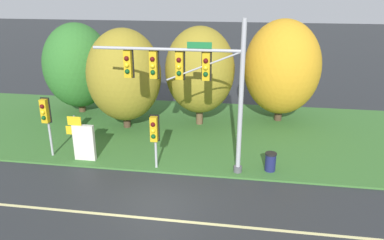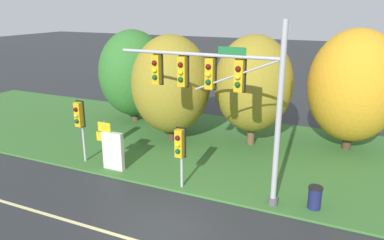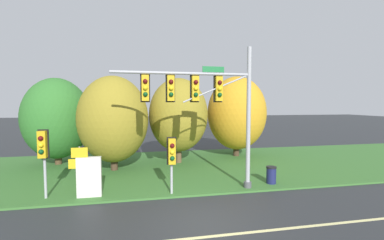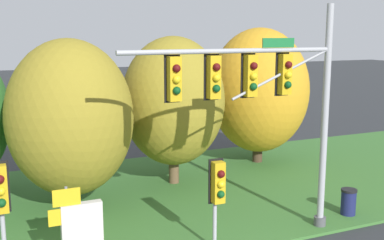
% 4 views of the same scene
% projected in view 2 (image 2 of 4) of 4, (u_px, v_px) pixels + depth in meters
% --- Properties ---
extents(ground_plane, '(160.00, 160.00, 0.00)m').
position_uv_depth(ground_plane, '(167.00, 227.00, 13.76)').
color(ground_plane, '#282B2D').
extents(grass_verge, '(48.00, 11.50, 0.10)m').
position_uv_depth(grass_verge, '(237.00, 150.00, 20.91)').
color(grass_verge, '#386B2D').
rests_on(grass_verge, ground).
extents(traffic_signal_mast, '(7.02, 0.49, 7.25)m').
position_uv_depth(traffic_signal_mast, '(222.00, 88.00, 14.66)').
color(traffic_signal_mast, '#9EA0A5').
rests_on(traffic_signal_mast, grass_verge).
extents(pedestrian_signal_near_kerb, '(0.46, 0.55, 3.22)m').
position_uv_depth(pedestrian_signal_near_kerb, '(79.00, 118.00, 18.50)').
color(pedestrian_signal_near_kerb, '#9EA0A5').
rests_on(pedestrian_signal_near_kerb, grass_verge).
extents(pedestrian_signal_further_along, '(0.46, 0.55, 2.79)m').
position_uv_depth(pedestrian_signal_further_along, '(180.00, 146.00, 15.86)').
color(pedestrian_signal_further_along, '#9EA0A5').
rests_on(pedestrian_signal_further_along, grass_verge).
extents(route_sign_post, '(0.98, 0.08, 2.41)m').
position_uv_depth(route_sign_post, '(105.00, 138.00, 18.01)').
color(route_sign_post, slate).
rests_on(route_sign_post, grass_verge).
extents(tree_nearest_road, '(4.62, 4.62, 6.20)m').
position_uv_depth(tree_nearest_road, '(133.00, 73.00, 25.18)').
color(tree_nearest_road, '#4C3823').
rests_on(tree_nearest_road, grass_verge).
extents(tree_left_of_mast, '(4.51, 4.51, 6.19)m').
position_uv_depth(tree_left_of_mast, '(171.00, 84.00, 21.38)').
color(tree_left_of_mast, '#423021').
rests_on(tree_left_of_mast, grass_verge).
extents(tree_behind_signpost, '(4.31, 4.31, 6.24)m').
position_uv_depth(tree_behind_signpost, '(253.00, 84.00, 20.66)').
color(tree_behind_signpost, brown).
rests_on(tree_behind_signpost, grass_verge).
extents(tree_mid_verge, '(4.84, 4.84, 6.61)m').
position_uv_depth(tree_mid_verge, '(354.00, 86.00, 19.92)').
color(tree_mid_verge, '#423021').
rests_on(tree_mid_verge, grass_verge).
extents(info_kiosk, '(1.10, 0.24, 1.90)m').
position_uv_depth(info_kiosk, '(113.00, 151.00, 18.10)').
color(info_kiosk, beige).
rests_on(info_kiosk, grass_verge).
extents(trash_bin, '(0.56, 0.56, 0.93)m').
position_uv_depth(trash_bin, '(315.00, 197.00, 14.70)').
color(trash_bin, '#191E4C').
rests_on(trash_bin, grass_verge).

